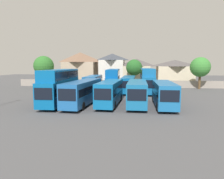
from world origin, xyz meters
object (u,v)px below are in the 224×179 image
at_px(house_terrace_left, 80,68).
at_px(house_terrace_far_right, 175,72).
at_px(bus_8, 129,83).
at_px(bus_9, 147,79).
at_px(bus_3, 110,91).
at_px(bus_4, 137,92).
at_px(tree_behind_wall, 134,68).
at_px(tree_right_of_lot, 44,66).
at_px(bus_5, 164,93).
at_px(tree_left_of_lot, 200,67).
at_px(house_terrace_centre, 112,69).
at_px(bus_2, 83,91).
at_px(bus_6, 93,83).
at_px(house_terrace_right, 137,71).
at_px(bus_7, 113,79).
at_px(bus_1, 60,85).

xyz_separation_m(house_terrace_left, house_terrace_far_right, (27.94, 0.17, -1.20)).
distance_m(bus_8, bus_9, 3.95).
relative_size(bus_3, bus_4, 0.97).
xyz_separation_m(tree_behind_wall, tree_right_of_lot, (-22.87, -5.50, 0.43)).
distance_m(bus_5, bus_9, 14.43).
bearing_deg(bus_9, tree_left_of_lot, 121.18).
relative_size(house_terrace_centre, tree_left_of_lot, 1.20).
distance_m(bus_2, bus_5, 11.52).
distance_m(bus_6, house_terrace_centre, 18.94).
xyz_separation_m(bus_3, tree_left_of_lot, (18.66, 22.06, 3.24)).
xyz_separation_m(tree_left_of_lot, tree_right_of_lot, (-38.58, -1.00, 0.23)).
bearing_deg(tree_right_of_lot, bus_9, -15.28).
distance_m(bus_8, tree_left_of_lot, 18.75).
bearing_deg(bus_5, tree_behind_wall, -170.47).
relative_size(tree_behind_wall, tree_right_of_lot, 0.90).
relative_size(bus_9, house_terrace_right, 1.48).
height_order(bus_9, house_terrace_far_right, house_terrace_far_right).
height_order(bus_6, house_terrace_left, house_terrace_left).
height_order(bus_4, house_terrace_far_right, house_terrace_far_right).
relative_size(house_terrace_right, tree_right_of_lot, 1.00).
height_order(bus_7, house_terrace_centre, house_terrace_centre).
distance_m(bus_1, house_terrace_left, 32.87).
distance_m(bus_3, tree_right_of_lot, 29.19).
bearing_deg(bus_4, house_terrace_left, -151.16).
xyz_separation_m(bus_4, house_terrace_left, (-17.31, 31.84, 2.89)).
height_order(bus_5, bus_6, bus_6).
distance_m(bus_3, bus_6, 14.98).
relative_size(bus_3, bus_5, 1.03).
xyz_separation_m(house_terrace_left, tree_left_of_lot, (32.07, -10.00, 0.36)).
distance_m(bus_2, tree_left_of_lot, 31.99).
bearing_deg(bus_1, tree_behind_wall, 157.11).
relative_size(house_terrace_left, house_terrace_centre, 1.11).
distance_m(bus_8, house_terrace_centre, 19.64).
bearing_deg(house_terrace_far_right, house_terrace_right, -178.23).
bearing_deg(bus_1, house_terrace_right, 159.35).
relative_size(bus_5, house_terrace_centre, 1.11).
bearing_deg(bus_9, bus_1, -44.22).
distance_m(bus_3, house_terrace_left, 34.87).
relative_size(bus_2, tree_left_of_lot, 1.59).
bearing_deg(bus_9, bus_8, -91.18).
bearing_deg(house_terrace_left, tree_left_of_lot, -17.32).
xyz_separation_m(bus_6, bus_9, (11.41, 0.08, 0.88)).
bearing_deg(tree_behind_wall, bus_1, -111.23).
bearing_deg(bus_5, bus_1, -90.64).
bearing_deg(house_terrace_centre, tree_behind_wall, -42.14).
relative_size(bus_4, house_terrace_left, 1.07).
height_order(house_terrace_left, tree_left_of_lot, house_terrace_left).
relative_size(bus_7, tree_right_of_lot, 1.49).
bearing_deg(house_terrace_right, bus_3, -96.43).
bearing_deg(house_terrace_far_right, tree_behind_wall, -153.90).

